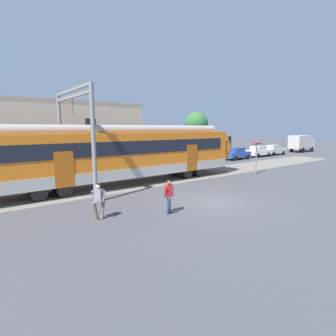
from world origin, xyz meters
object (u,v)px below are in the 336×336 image
at_px(pedestrian_grey, 99,198).
at_px(crossing_signal, 257,152).
at_px(parked_car_red, 209,156).
at_px(box_truck, 301,143).
at_px(parked_car_blue, 237,154).
at_px(pedestrian_red, 169,194).
at_px(parked_car_white, 259,151).
at_px(parked_car_silver, 274,150).

height_order(pedestrian_grey, crossing_signal, crossing_signal).
distance_m(parked_car_red, box_truck, 22.88).
bearing_deg(box_truck, crossing_signal, -161.68).
height_order(parked_car_red, parked_car_blue, same).
height_order(pedestrian_red, box_truck, box_truck).
bearing_deg(box_truck, pedestrian_grey, -164.88).
bearing_deg(parked_car_white, parked_car_red, -178.55).
bearing_deg(parked_car_white, parked_car_blue, -177.97).
bearing_deg(crossing_signal, parked_car_blue, 47.21).
distance_m(parked_car_blue, box_truck, 17.71).
height_order(parked_car_silver, box_truck, box_truck).
xyz_separation_m(parked_car_red, box_truck, (22.87, 0.35, 0.79)).
distance_m(parked_car_silver, crossing_signal, 18.60).
relative_size(parked_car_red, parked_car_silver, 0.99).
height_order(pedestrian_red, crossing_signal, crossing_signal).
xyz_separation_m(pedestrian_grey, parked_car_red, (18.25, 10.77, -0.21)).
bearing_deg(pedestrian_grey, parked_car_red, 30.53).
relative_size(parked_car_blue, parked_car_white, 1.00).
bearing_deg(parked_car_red, parked_car_silver, 1.16).
xyz_separation_m(parked_car_blue, crossing_signal, (-7.46, -8.06, 1.23)).
distance_m(parked_car_blue, crossing_signal, 11.05).
distance_m(parked_car_red, crossing_signal, 8.39).
distance_m(pedestrian_red, parked_car_blue, 23.73).
bearing_deg(box_truck, parked_car_silver, -179.62).
xyz_separation_m(parked_car_blue, box_truck, (17.69, 0.27, 0.79)).
height_order(pedestrian_red, parked_car_blue, pedestrian_red).
relative_size(pedestrian_red, parked_car_silver, 0.41).
bearing_deg(parked_car_silver, pedestrian_grey, -161.26).
relative_size(parked_car_silver, crossing_signal, 1.36).
height_order(pedestrian_grey, parked_car_white, pedestrian_grey).
bearing_deg(pedestrian_grey, parked_car_blue, 24.84).
relative_size(pedestrian_red, parked_car_white, 0.41).
height_order(box_truck, crossing_signal, crossing_signal).
relative_size(parked_car_white, box_truck, 0.76).
bearing_deg(pedestrian_grey, box_truck, 15.12).
height_order(parked_car_silver, crossing_signal, crossing_signal).
height_order(parked_car_blue, parked_car_silver, same).
xyz_separation_m(pedestrian_grey, box_truck, (41.12, 11.11, 0.58)).
distance_m(pedestrian_grey, parked_car_blue, 25.82).
relative_size(parked_car_white, crossing_signal, 1.34).
bearing_deg(crossing_signal, parked_car_white, 33.19).
bearing_deg(crossing_signal, box_truck, 18.32).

